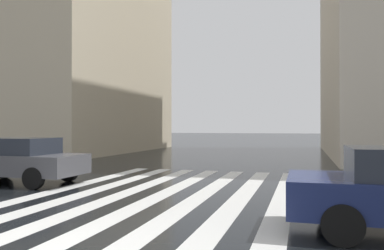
# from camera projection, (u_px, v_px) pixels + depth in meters

# --- Properties ---
(zebra_crossing) EXTENTS (13.00, 6.50, 0.01)m
(zebra_crossing) POSITION_uv_depth(u_px,v_px,m) (148.00, 201.00, 8.91)
(zebra_crossing) COLOR silver
(zebra_crossing) RESTS_ON ground_plane
(car_dark_grey) EXTENTS (1.85, 4.10, 1.41)m
(car_dark_grey) POSITION_uv_depth(u_px,v_px,m) (16.00, 159.00, 11.76)
(car_dark_grey) COLOR #4C4C51
(car_dark_grey) RESTS_ON ground_plane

